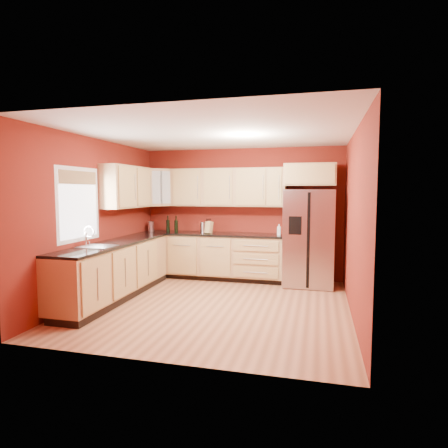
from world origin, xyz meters
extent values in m
plane|color=#975A3A|center=(0.00, 0.00, 0.00)|extent=(4.00, 4.00, 0.00)
plane|color=silver|center=(0.00, 0.00, 2.60)|extent=(4.00, 4.00, 0.00)
cube|color=maroon|center=(0.00, 2.00, 1.30)|extent=(4.00, 0.04, 2.60)
cube|color=maroon|center=(0.00, -2.00, 1.30)|extent=(4.00, 0.04, 2.60)
cube|color=maroon|center=(-2.00, 0.00, 1.30)|extent=(0.04, 4.00, 2.60)
cube|color=maroon|center=(2.00, 0.00, 1.30)|extent=(0.04, 4.00, 2.60)
cube|color=tan|center=(-0.55, 1.70, 0.44)|extent=(2.90, 0.60, 0.88)
cube|color=tan|center=(-1.70, 0.00, 0.44)|extent=(0.60, 2.80, 0.88)
cube|color=black|center=(-0.55, 1.69, 0.90)|extent=(2.90, 0.62, 0.04)
cube|color=black|center=(-1.69, 0.00, 0.90)|extent=(0.62, 2.80, 0.04)
cube|color=tan|center=(-0.25, 1.83, 1.83)|extent=(2.30, 0.33, 0.75)
cube|color=tan|center=(-1.83, 0.72, 1.83)|extent=(0.33, 1.35, 0.75)
cube|color=tan|center=(-1.67, 1.67, 1.83)|extent=(0.67, 0.67, 0.75)
cube|color=tan|center=(1.35, 1.70, 2.05)|extent=(0.92, 0.60, 0.40)
cube|color=#A8A8AC|center=(1.35, 1.62, 0.89)|extent=(0.90, 0.75, 1.78)
cube|color=white|center=(-1.98, -0.50, 1.55)|extent=(0.03, 0.90, 1.00)
cylinder|color=#A8A8AC|center=(-1.85, 1.70, 1.02)|extent=(0.16, 0.16, 0.20)
cylinder|color=#A8A8AC|center=(-0.70, 1.67, 1.03)|extent=(0.18, 0.18, 0.22)
cube|color=tan|center=(-0.57, 1.61, 1.04)|extent=(0.15, 0.14, 0.24)
cylinder|color=white|center=(0.80, 1.64, 1.02)|extent=(0.09, 0.09, 0.21)
camera|label=1|loc=(1.52, -5.41, 1.75)|focal=30.00mm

